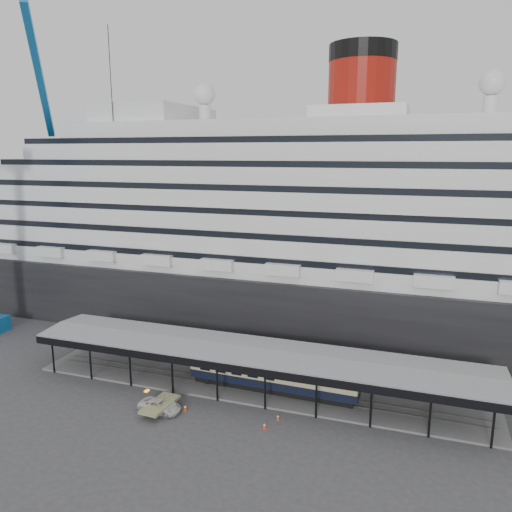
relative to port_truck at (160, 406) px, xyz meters
The scene contains 8 objects.
ground 8.66m from the port_truck, 23.23° to the left, with size 200.00×200.00×0.00m, color #373739.
cruise_ship 40.37m from the port_truck, 77.29° to the left, with size 130.00×30.00×43.90m.
platform_canopy 11.68m from the port_truck, 46.64° to the left, with size 56.00×9.18×5.30m.
port_truck is the anchor object (origin of this frame).
pullman_carriage 13.52m from the port_truck, 38.86° to the left, with size 20.57×3.19×20.14m.
traffic_cone_left 2.78m from the port_truck, 22.11° to the left, with size 0.44×0.44×0.75m.
traffic_cone_mid 12.06m from the port_truck, ahead, with size 0.45×0.45×0.71m.
traffic_cone_right 13.13m from the port_truck, 11.09° to the left, with size 0.40×0.40×0.66m.
Camera 1 is at (18.58, -47.75, 28.14)m, focal length 35.00 mm.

